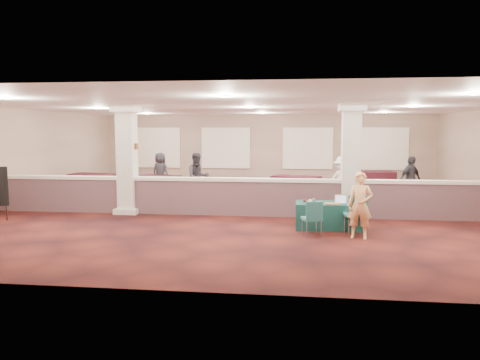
# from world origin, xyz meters

# --- Properties ---
(ground) EXTENTS (16.00, 16.00, 0.00)m
(ground) POSITION_xyz_m (0.00, 0.00, 0.00)
(ground) COLOR #4E1913
(ground) RESTS_ON ground
(wall_back) EXTENTS (16.00, 0.04, 3.20)m
(wall_back) POSITION_xyz_m (0.00, 8.00, 1.60)
(wall_back) COLOR #7B6455
(wall_back) RESTS_ON ground
(wall_front) EXTENTS (16.00, 0.04, 3.20)m
(wall_front) POSITION_xyz_m (0.00, -8.00, 1.60)
(wall_front) COLOR #7B6455
(wall_front) RESTS_ON ground
(wall_left) EXTENTS (0.04, 16.00, 3.20)m
(wall_left) POSITION_xyz_m (-8.00, 0.00, 1.60)
(wall_left) COLOR #7B6455
(wall_left) RESTS_ON ground
(ceiling) EXTENTS (16.00, 16.00, 0.02)m
(ceiling) POSITION_xyz_m (0.00, 0.00, 3.20)
(ceiling) COLOR white
(ceiling) RESTS_ON wall_back
(partition_wall) EXTENTS (15.60, 0.28, 1.10)m
(partition_wall) POSITION_xyz_m (0.00, -1.50, 0.57)
(partition_wall) COLOR brown
(partition_wall) RESTS_ON ground
(column_left) EXTENTS (0.72, 0.72, 3.20)m
(column_left) POSITION_xyz_m (-3.50, -1.50, 1.64)
(column_left) COLOR beige
(column_left) RESTS_ON ground
(column_right) EXTENTS (0.72, 0.72, 3.20)m
(column_right) POSITION_xyz_m (3.00, -1.50, 1.64)
(column_right) COLOR beige
(column_right) RESTS_ON ground
(sconce_left) EXTENTS (0.12, 0.12, 0.18)m
(sconce_left) POSITION_xyz_m (-3.78, -1.50, 2.00)
(sconce_left) COLOR brown
(sconce_left) RESTS_ON column_left
(sconce_right) EXTENTS (0.12, 0.12, 0.18)m
(sconce_right) POSITION_xyz_m (-3.22, -1.50, 2.00)
(sconce_right) COLOR brown
(sconce_right) RESTS_ON column_left
(near_table) EXTENTS (1.71, 0.87, 0.66)m
(near_table) POSITION_xyz_m (2.35, -3.00, 0.33)
(near_table) COLOR #0D312B
(near_table) RESTS_ON ground
(conf_chair_main) EXTENTS (0.55, 0.55, 0.97)m
(conf_chair_main) POSITION_xyz_m (2.92, -3.71, 0.57)
(conf_chair_main) COLOR #1D5653
(conf_chair_main) RESTS_ON ground
(conf_chair_side) EXTENTS (0.52, 0.52, 0.84)m
(conf_chair_side) POSITION_xyz_m (1.89, -3.99, 0.50)
(conf_chair_side) COLOR #1D5653
(conf_chair_side) RESTS_ON ground
(woman) EXTENTS (0.62, 0.48, 1.53)m
(woman) POSITION_xyz_m (2.96, -4.03, 0.77)
(woman) COLOR #E9AA65
(woman) RESTS_ON ground
(far_table_front_left) EXTENTS (1.99, 1.23, 0.75)m
(far_table_front_left) POSITION_xyz_m (-6.50, 2.77, 0.38)
(far_table_front_left) COLOR black
(far_table_front_left) RESTS_ON ground
(far_table_front_center) EXTENTS (1.82, 1.34, 0.66)m
(far_table_front_center) POSITION_xyz_m (-1.23, 0.30, 0.33)
(far_table_front_center) COLOR black
(far_table_front_center) RESTS_ON ground
(far_table_front_right) EXTENTS (1.91, 1.04, 0.76)m
(far_table_front_right) POSITION_xyz_m (5.02, 0.30, 0.38)
(far_table_front_right) COLOR black
(far_table_front_right) RESTS_ON ground
(far_table_back_left) EXTENTS (1.86, 1.31, 0.68)m
(far_table_back_left) POSITION_xyz_m (-4.00, 3.20, 0.34)
(far_table_back_left) COLOR black
(far_table_back_left) RESTS_ON ground
(far_table_back_center) EXTENTS (1.98, 1.48, 0.72)m
(far_table_back_center) POSITION_xyz_m (1.48, 3.20, 0.36)
(far_table_back_center) COLOR black
(far_table_back_center) RESTS_ON ground
(far_table_back_right) EXTENTS (1.77, 1.11, 0.67)m
(far_table_back_right) POSITION_xyz_m (4.91, 6.18, 0.33)
(far_table_back_right) COLOR black
(far_table_back_right) RESTS_ON ground
(attendee_a) EXTENTS (0.93, 0.79, 1.69)m
(attendee_a) POSITION_xyz_m (-1.92, 1.04, 0.84)
(attendee_a) COLOR black
(attendee_a) RESTS_ON ground
(attendee_b) EXTENTS (1.13, 0.77, 1.61)m
(attendee_b) POSITION_xyz_m (3.00, 0.93, 0.80)
(attendee_b) COLOR silver
(attendee_b) RESTS_ON ground
(attendee_c) EXTENTS (1.02, 0.92, 1.61)m
(attendee_c) POSITION_xyz_m (5.33, 1.50, 0.80)
(attendee_c) COLOR black
(attendee_c) RESTS_ON ground
(attendee_d) EXTENTS (0.88, 0.67, 1.58)m
(attendee_d) POSITION_xyz_m (-4.00, 3.50, 0.79)
(attendee_d) COLOR black
(attendee_d) RESTS_ON ground
(laptop_base) EXTENTS (0.30, 0.21, 0.02)m
(laptop_base) POSITION_xyz_m (2.62, -3.04, 0.66)
(laptop_base) COLOR silver
(laptop_base) RESTS_ON near_table
(laptop_screen) EXTENTS (0.30, 0.01, 0.20)m
(laptop_screen) POSITION_xyz_m (2.62, -2.94, 0.77)
(laptop_screen) COLOR silver
(laptop_screen) RESTS_ON near_table
(screen_glow) EXTENTS (0.27, 0.01, 0.17)m
(screen_glow) POSITION_xyz_m (2.62, -2.95, 0.76)
(screen_glow) COLOR silver
(screen_glow) RESTS_ON near_table
(knitting) EXTENTS (0.36, 0.27, 0.03)m
(knitting) POSITION_xyz_m (2.40, -3.22, 0.67)
(knitting) COLOR orange
(knitting) RESTS_ON near_table
(yarn_cream) EXTENTS (0.10, 0.10, 0.10)m
(yarn_cream) POSITION_xyz_m (1.86, -3.09, 0.70)
(yarn_cream) COLOR beige
(yarn_cream) RESTS_ON near_table
(yarn_red) EXTENTS (0.09, 0.09, 0.09)m
(yarn_red) POSITION_xyz_m (1.72, -2.96, 0.70)
(yarn_red) COLOR maroon
(yarn_red) RESTS_ON near_table
(yarn_grey) EXTENTS (0.09, 0.09, 0.09)m
(yarn_grey) POSITION_xyz_m (1.94, -2.90, 0.70)
(yarn_grey) COLOR #4A4A4F
(yarn_grey) RESTS_ON near_table
(scissors) EXTENTS (0.11, 0.03, 0.01)m
(scissors) POSITION_xyz_m (2.93, -3.25, 0.66)
(scissors) COLOR red
(scissors) RESTS_ON near_table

